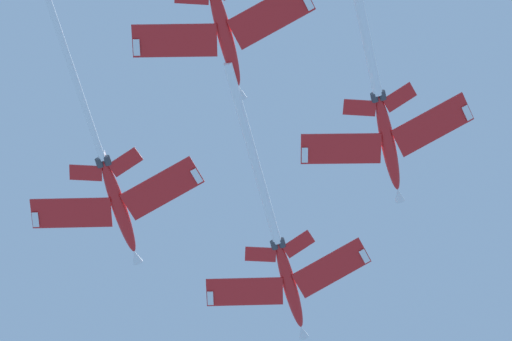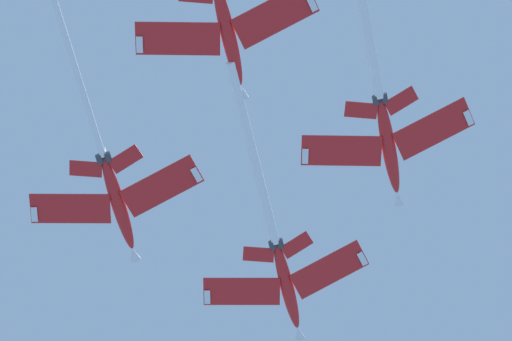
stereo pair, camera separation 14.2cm
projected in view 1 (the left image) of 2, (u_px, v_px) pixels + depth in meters
jet_lead at (278, 244)px, 125.98m from camera, size 19.77×33.46×14.36m
jet_left_wing at (110, 179)px, 121.18m from camera, size 19.78×33.61×14.49m
jet_right_wing at (376, 88)px, 119.50m from camera, size 19.82×35.28×15.07m
jet_slot at (216, 3)px, 114.23m from camera, size 19.81×33.74×14.38m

